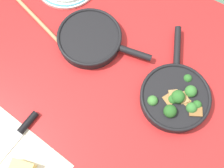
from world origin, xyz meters
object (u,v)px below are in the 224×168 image
skillet_eggs (90,39)px  grater_knife (16,137)px  skillet_broccoli (176,97)px  wooden_spoon (53,36)px

skillet_eggs → grater_knife: bearing=-103.1°
skillet_broccoli → skillet_eggs: 0.38m
skillet_eggs → skillet_broccoli: bearing=-17.0°
skillet_eggs → wooden_spoon: (-0.13, -0.05, -0.02)m
wooden_spoon → skillet_broccoli: bearing=18.0°
wooden_spoon → grater_knife: bearing=-57.4°
skillet_eggs → grater_knife: 0.44m
grater_knife → skillet_broccoli: bearing=140.4°
skillet_broccoli → skillet_eggs: bearing=58.9°
wooden_spoon → grater_knife: 0.40m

